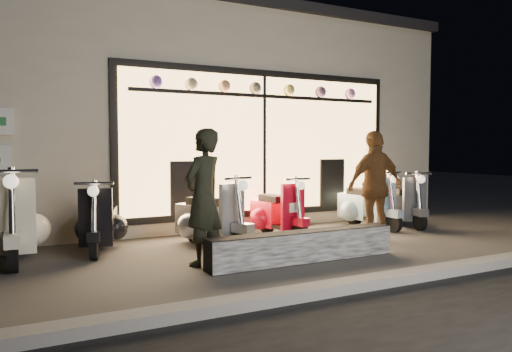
{
  "coord_description": "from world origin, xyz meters",
  "views": [
    {
      "loc": [
        -3.52,
        -6.03,
        1.49
      ],
      "look_at": [
        -0.06,
        0.6,
        1.05
      ],
      "focal_mm": 35.0,
      "sensor_mm": 36.0,
      "label": 1
    }
  ],
  "objects_px": {
    "graffiti_barrier": "(303,246)",
    "scooter_silver": "(207,218)",
    "scooter_red": "(275,212)",
    "woman": "(375,186)",
    "man": "(203,197)"
  },
  "relations": [
    {
      "from": "man",
      "to": "graffiti_barrier",
      "type": "bearing_deg",
      "value": 129.01
    },
    {
      "from": "scooter_silver",
      "to": "graffiti_barrier",
      "type": "bearing_deg",
      "value": -88.1
    },
    {
      "from": "man",
      "to": "scooter_silver",
      "type": "bearing_deg",
      "value": -144.33
    },
    {
      "from": "scooter_silver",
      "to": "scooter_red",
      "type": "relative_size",
      "value": 1.05
    },
    {
      "from": "graffiti_barrier",
      "to": "scooter_red",
      "type": "xyz_separation_m",
      "value": [
        0.64,
        1.86,
        0.19
      ]
    },
    {
      "from": "graffiti_barrier",
      "to": "woman",
      "type": "xyz_separation_m",
      "value": [
        1.81,
        0.71,
        0.67
      ]
    },
    {
      "from": "scooter_silver",
      "to": "man",
      "type": "bearing_deg",
      "value": -134.59
    },
    {
      "from": "graffiti_barrier",
      "to": "scooter_silver",
      "type": "bearing_deg",
      "value": 112.81
    },
    {
      "from": "graffiti_barrier",
      "to": "man",
      "type": "distance_m",
      "value": 1.44
    },
    {
      "from": "man",
      "to": "woman",
      "type": "distance_m",
      "value": 3.02
    },
    {
      "from": "woman",
      "to": "graffiti_barrier",
      "type": "bearing_deg",
      "value": 21.83
    },
    {
      "from": "graffiti_barrier",
      "to": "scooter_silver",
      "type": "distance_m",
      "value": 1.77
    },
    {
      "from": "man",
      "to": "woman",
      "type": "bearing_deg",
      "value": 154.38
    },
    {
      "from": "graffiti_barrier",
      "to": "woman",
      "type": "relative_size",
      "value": 1.52
    },
    {
      "from": "scooter_silver",
      "to": "man",
      "type": "distance_m",
      "value": 1.36
    }
  ]
}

